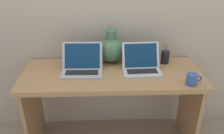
{
  "coord_description": "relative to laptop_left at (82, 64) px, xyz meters",
  "views": [
    {
      "loc": [
        -0.06,
        -1.69,
        1.65
      ],
      "look_at": [
        0.0,
        0.0,
        0.78
      ],
      "focal_mm": 38.02,
      "sensor_mm": 36.0,
      "label": 1
    }
  ],
  "objects": [
    {
      "name": "laptop_left",
      "position": [
        0.0,
        0.0,
        0.0
      ],
      "size": [
        0.33,
        0.25,
        0.22
      ],
      "color": "#B2B2B7",
      "rests_on": "desk"
    },
    {
      "name": "desk",
      "position": [
        0.24,
        -0.04,
        -0.22
      ],
      "size": [
        1.46,
        0.56,
        0.73
      ],
      "color": "#AD7F51",
      "rests_on": "ground"
    },
    {
      "name": "back_wall",
      "position": [
        0.24,
        0.28,
        0.41
      ],
      "size": [
        4.4,
        0.04,
        2.4
      ],
      "primitive_type": "cube",
      "color": "#BCAD99",
      "rests_on": "ground"
    },
    {
      "name": "laptop_right",
      "position": [
        0.48,
        -0.0,
        -0.0
      ],
      "size": [
        0.31,
        0.24,
        0.22
      ],
      "color": "silver",
      "rests_on": "desk"
    },
    {
      "name": "green_vase",
      "position": [
        0.24,
        0.18,
        0.06
      ],
      "size": [
        0.24,
        0.24,
        0.29
      ],
      "color": "#47704C",
      "rests_on": "desk"
    },
    {
      "name": "pen_cup",
      "position": [
        0.71,
        0.12,
        -0.0
      ],
      "size": [
        0.07,
        0.07,
        0.18
      ],
      "color": "black",
      "rests_on": "desk"
    },
    {
      "name": "coffee_mug",
      "position": [
        0.82,
        -0.24,
        -0.02
      ],
      "size": [
        0.11,
        0.08,
        0.09
      ],
      "color": "#335199",
      "rests_on": "desk"
    }
  ]
}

